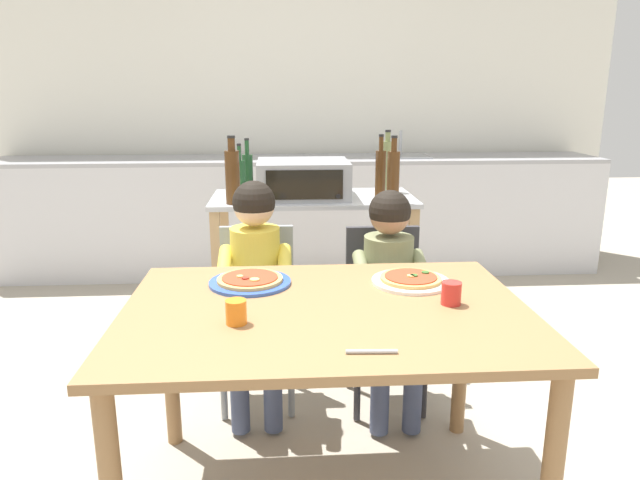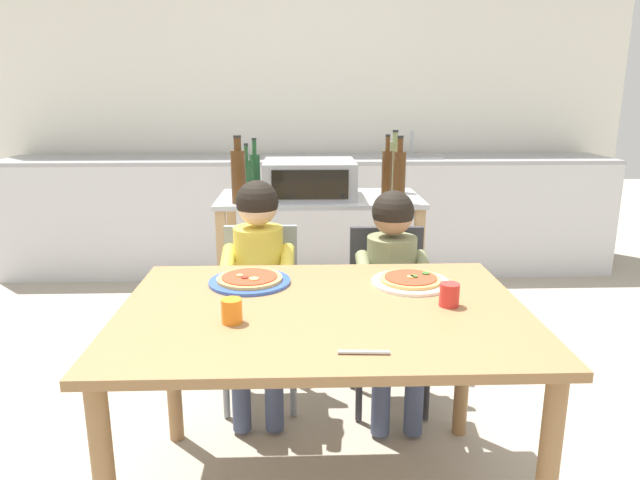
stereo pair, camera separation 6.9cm
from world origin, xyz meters
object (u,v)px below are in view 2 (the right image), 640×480
Objects in this scene: kitchen_island_cart at (319,247)px; child_in_olive_shirt at (393,278)px; bottle_clear_vinegar at (399,175)px; bottle_brown_beer at (238,175)px; bottle_tall_green_wine at (247,176)px; pizza_plate_white at (411,281)px; bottle_squat_spirits at (394,166)px; pizza_plate_blue_rimmed at (250,280)px; dining_chair_right at (388,303)px; drinking_cup_orange at (232,311)px; dining_chair_left at (261,301)px; bottle_slim_sauce at (255,171)px; dining_table at (323,334)px; bottle_dark_olive_oil at (387,173)px; serving_spoon at (364,352)px; toaster_oven at (309,179)px; drinking_cup_red at (449,294)px; child_in_yellow_shirt at (258,270)px.

child_in_olive_shirt reaches higher than kitchen_island_cart.
kitchen_island_cart is at bearing 154.06° from bottle_clear_vinegar.
bottle_tall_green_wine is at bearing 84.55° from bottle_brown_beer.
bottle_clear_vinegar reaches higher than pizza_plate_white.
bottle_squat_spirits is at bearing 20.59° from bottle_brown_beer.
child_in_olive_shirt is 0.70m from pizza_plate_blue_rimmed.
drinking_cup_orange is at bearing -125.86° from dining_chair_right.
pizza_plate_white is (0.59, -0.03, -0.00)m from pizza_plate_blue_rimmed.
dining_chair_left is at bearing -135.39° from bottle_squat_spirits.
dining_chair_left is at bearing -84.71° from bottle_slim_sauce.
bottle_tall_green_wine is 0.22× the size of dining_table.
bottle_dark_olive_oil is 2.44× the size of serving_spoon.
bottle_tall_green_wine is 0.13m from bottle_slim_sauce.
child_in_olive_shirt is at bearing -54.31° from bottle_slim_sauce.
bottle_brown_beer is 1.01× the size of bottle_clear_vinegar.
toaster_oven is 1.71m from serving_spoon.
kitchen_island_cart is 1.36× the size of dining_chair_right.
toaster_oven reaches higher than pizza_plate_blue_rimmed.
kitchen_island_cart is at bearing 115.27° from dining_chair_right.
dining_chair_right is (-0.06, -0.55, -0.53)m from bottle_dark_olive_oil.
drinking_cup_red reaches higher than dining_table.
pizza_plate_blue_rimmed is at bearing 86.46° from drinking_cup_orange.
child_in_olive_shirt reaches higher than drinking_cup_orange.
dining_chair_right is 0.78× the size of child_in_yellow_shirt.
drinking_cup_orange is 0.99× the size of drinking_cup_red.
bottle_brown_beer is 1.13× the size of bottle_slim_sauce.
bottle_squat_spirits is 1.22× the size of pizza_plate_white.
drinking_cup_red is at bearing -60.82° from bottle_tall_green_wine.
dining_table is 17.35× the size of drinking_cup_red.
drinking_cup_orange is (0.08, -1.52, -0.19)m from bottle_tall_green_wine.
bottle_clear_vinegar is 1.49m from drinking_cup_orange.
bottle_squat_spirits is at bearing 88.10° from drinking_cup_red.
dining_chair_right is (0.66, -0.79, -0.51)m from bottle_slim_sauce.
dining_chair_right is 0.21m from child_in_olive_shirt.
child_in_olive_shirt is (0.35, -0.74, -0.32)m from toaster_oven.
pizza_plate_blue_rimmed is at bearing 177.23° from pizza_plate_white.
toaster_oven is 0.36m from bottle_slim_sauce.
bottle_tall_green_wine is 0.82× the size of bottle_squat_spirits.
bottle_slim_sauce is at bearing 177.91° from bottle_squat_spirits.
kitchen_island_cart is 0.63m from bottle_squat_spirits.
bottle_clear_vinegar is (0.46, -0.18, 0.04)m from toaster_oven.
bottle_tall_green_wine is 3.74× the size of drinking_cup_red.
dining_chair_left is 10.58× the size of drinking_cup_red.
bottle_dark_olive_oil is 1.19× the size of pizza_plate_white.
drinking_cup_orange is (-0.75, -1.61, -0.23)m from bottle_squat_spirits.
pizza_plate_blue_rimmed is at bearing -90.00° from child_in_yellow_shirt.
dining_table is at bearing 22.73° from drinking_cup_orange.
dining_chair_right is (0.30, -0.63, -0.10)m from kitchen_island_cart.
bottle_tall_green_wine is 0.77m from bottle_dark_olive_oil.
bottle_brown_beer reaches higher than child_in_olive_shirt.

